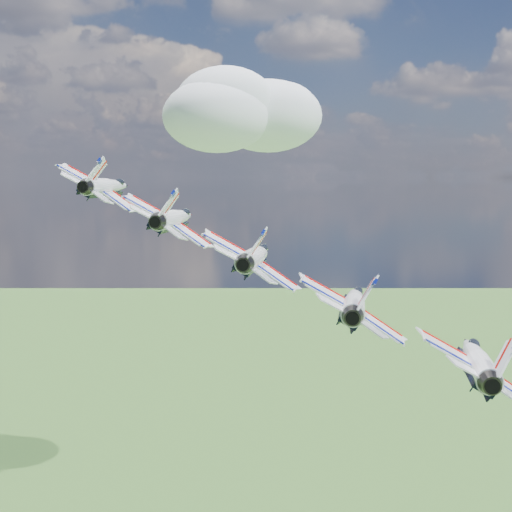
{
  "coord_description": "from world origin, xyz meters",
  "views": [
    {
      "loc": [
        -7.7,
        -61.55,
        154.74
      ],
      "look_at": [
        -1.27,
        8.48,
        146.98
      ],
      "focal_mm": 50.0,
      "sensor_mm": 36.0,
      "label": 1
    }
  ],
  "objects_px": {
    "jet_4": "(477,360)",
    "jet_1": "(175,218)",
    "jet_2": "(256,256)",
    "jet_3": "(354,302)",
    "jet_0": "(107,186)"
  },
  "relations": [
    {
      "from": "jet_4",
      "to": "jet_3",
      "type": "bearing_deg",
      "value": 149.4
    },
    {
      "from": "jet_2",
      "to": "jet_3",
      "type": "relative_size",
      "value": 1.0
    },
    {
      "from": "jet_2",
      "to": "jet_4",
      "type": "relative_size",
      "value": 1.0
    },
    {
      "from": "jet_2",
      "to": "jet_0",
      "type": "bearing_deg",
      "value": 149.4
    },
    {
      "from": "jet_4",
      "to": "jet_1",
      "type": "bearing_deg",
      "value": 149.4
    },
    {
      "from": "jet_2",
      "to": "jet_4",
      "type": "distance_m",
      "value": 23.91
    },
    {
      "from": "jet_3",
      "to": "jet_4",
      "type": "bearing_deg",
      "value": -30.6
    },
    {
      "from": "jet_1",
      "to": "jet_2",
      "type": "relative_size",
      "value": 1.0
    },
    {
      "from": "jet_1",
      "to": "jet_3",
      "type": "xyz_separation_m",
      "value": [
        16.26,
        -16.18,
        -6.73
      ]
    },
    {
      "from": "jet_1",
      "to": "jet_4",
      "type": "relative_size",
      "value": 1.0
    },
    {
      "from": "jet_1",
      "to": "jet_0",
      "type": "bearing_deg",
      "value": 149.4
    },
    {
      "from": "jet_0",
      "to": "jet_2",
      "type": "relative_size",
      "value": 1.0
    },
    {
      "from": "jet_1",
      "to": "jet_3",
      "type": "distance_m",
      "value": 23.91
    },
    {
      "from": "jet_2",
      "to": "jet_4",
      "type": "xyz_separation_m",
      "value": [
        16.26,
        -16.18,
        -6.73
      ]
    },
    {
      "from": "jet_2",
      "to": "jet_4",
      "type": "height_order",
      "value": "jet_2"
    }
  ]
}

